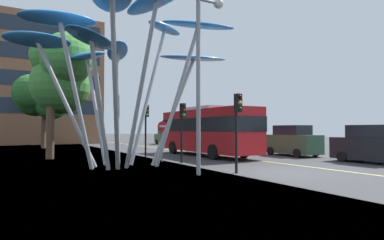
% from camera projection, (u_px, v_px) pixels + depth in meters
% --- Properties ---
extents(ground, '(120.00, 240.00, 0.10)m').
position_uv_depth(ground, '(274.00, 174.00, 14.20)').
color(ground, '#38383A').
extents(red_bus, '(2.73, 9.88, 3.52)m').
position_uv_depth(red_bus, '(207.00, 129.00, 23.47)').
color(red_bus, red).
rests_on(red_bus, ground).
extents(leaf_sculpture, '(11.79, 11.17, 8.53)m').
position_uv_depth(leaf_sculpture, '(122.00, 44.00, 16.76)').
color(leaf_sculpture, '#9EA0A5').
rests_on(leaf_sculpture, ground).
extents(traffic_light_kerb_near, '(0.28, 0.42, 3.44)m').
position_uv_depth(traffic_light_kerb_near, '(238.00, 116.00, 14.12)').
color(traffic_light_kerb_near, black).
rests_on(traffic_light_kerb_near, ground).
extents(traffic_light_kerb_far, '(0.28, 0.42, 3.37)m').
position_uv_depth(traffic_light_kerb_far, '(182.00, 120.00, 18.43)').
color(traffic_light_kerb_far, black).
rests_on(traffic_light_kerb_far, ground).
extents(traffic_light_island_mid, '(0.28, 0.42, 3.56)m').
position_uv_depth(traffic_light_island_mid, '(146.00, 119.00, 22.43)').
color(traffic_light_island_mid, black).
rests_on(traffic_light_island_mid, ground).
extents(car_parked_near, '(2.10, 4.51, 2.15)m').
position_uv_depth(car_parked_near, '(375.00, 145.00, 18.34)').
color(car_parked_near, black).
rests_on(car_parked_near, ground).
extents(car_parked_mid, '(2.00, 4.07, 2.19)m').
position_uv_depth(car_parked_mid, '(292.00, 141.00, 23.47)').
color(car_parked_mid, '#2D5138').
rests_on(car_parked_mid, ground).
extents(car_parked_far, '(2.08, 3.85, 2.24)m').
position_uv_depth(car_parked_far, '(243.00, 139.00, 29.21)').
color(car_parked_far, gold).
rests_on(car_parked_far, ground).
extents(car_side_street, '(1.91, 4.25, 2.19)m').
position_uv_depth(car_side_street, '(198.00, 137.00, 35.44)').
color(car_side_street, silver).
rests_on(car_side_street, ground).
extents(car_far_side, '(2.05, 4.11, 2.12)m').
position_uv_depth(car_far_side, '(167.00, 136.00, 41.85)').
color(car_far_side, '#2D5138').
rests_on(car_far_side, ground).
extents(street_lamp, '(1.35, 0.44, 7.65)m').
position_uv_depth(street_lamp, '(204.00, 60.00, 13.87)').
color(street_lamp, gray).
rests_on(street_lamp, ground).
extents(tree_pavement_near, '(3.94, 4.95, 8.17)m').
position_uv_depth(tree_pavement_near, '(61.00, 73.00, 21.63)').
color(tree_pavement_near, brown).
rests_on(tree_pavement_near, ground).
extents(tree_pavement_far, '(5.18, 4.82, 7.30)m').
position_uv_depth(tree_pavement_far, '(38.00, 97.00, 32.51)').
color(tree_pavement_far, brown).
rests_on(tree_pavement_far, ground).
extents(no_entry_sign, '(0.60, 0.12, 2.38)m').
position_uv_depth(no_entry_sign, '(162.00, 135.00, 19.24)').
color(no_entry_sign, gray).
rests_on(no_entry_sign, ground).
extents(backdrop_building, '(20.68, 12.66, 16.42)m').
position_uv_depth(backdrop_building, '(16.00, 83.00, 44.33)').
color(backdrop_building, brown).
rests_on(backdrop_building, ground).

